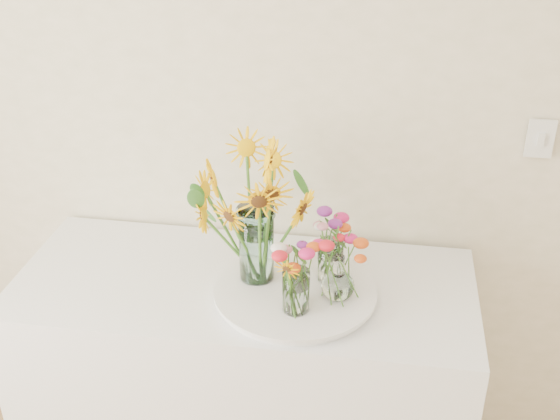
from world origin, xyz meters
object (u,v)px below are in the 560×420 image
(tray, at_px, (295,293))
(small_vase_c, at_px, (330,261))
(counter, at_px, (247,393))
(small_vase_b, at_px, (338,277))
(mason_jar, at_px, (256,244))
(small_vase_a, at_px, (296,291))

(tray, xyz_separation_m, small_vase_c, (0.09, 0.07, 0.08))
(counter, bearing_deg, small_vase_b, -13.51)
(mason_jar, bearing_deg, small_vase_b, -13.50)
(mason_jar, xyz_separation_m, small_vase_c, (0.22, 0.03, -0.05))
(small_vase_a, xyz_separation_m, small_vase_b, (0.11, 0.08, 0.00))
(mason_jar, bearing_deg, small_vase_a, -45.96)
(small_vase_a, bearing_deg, tray, 98.67)
(small_vase_c, bearing_deg, counter, -176.57)
(small_vase_c, bearing_deg, small_vase_b, -69.99)
(tray, distance_m, small_vase_a, 0.13)
(mason_jar, distance_m, small_vase_c, 0.22)
(mason_jar, distance_m, small_vase_a, 0.20)
(mason_jar, height_order, small_vase_b, mason_jar)
(tray, distance_m, small_vase_c, 0.14)
(counter, relative_size, small_vase_a, 10.74)
(small_vase_b, relative_size, small_vase_c, 1.05)
(small_vase_b, bearing_deg, small_vase_c, 110.01)
(counter, distance_m, tray, 0.49)
(small_vase_b, bearing_deg, counter, 166.49)
(tray, bearing_deg, small_vase_a, -81.33)
(tray, height_order, small_vase_b, small_vase_b)
(small_vase_c, bearing_deg, small_vase_a, -114.92)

